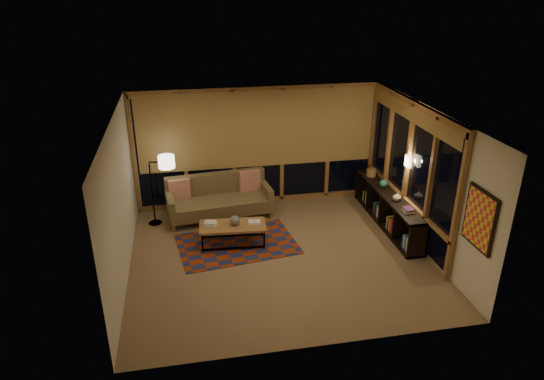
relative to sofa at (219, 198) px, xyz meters
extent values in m
cube|color=brown|center=(0.96, -1.81, -0.45)|extent=(5.50, 5.00, 0.01)
cube|color=silver|center=(0.96, -1.81, 2.25)|extent=(5.50, 5.00, 0.01)
cube|color=beige|center=(0.96, 0.69, 0.90)|extent=(5.50, 0.01, 2.70)
cube|color=beige|center=(0.96, -4.31, 0.90)|extent=(5.50, 0.01, 2.70)
cube|color=beige|center=(-1.79, -1.81, 0.90)|extent=(0.01, 5.00, 2.70)
cube|color=beige|center=(3.71, -1.81, 0.90)|extent=(0.01, 5.00, 2.70)
cube|color=maroon|center=(0.22, -1.24, -0.44)|extent=(2.44, 1.80, 0.01)
sphere|color=#292831|center=(0.20, -1.22, 0.07)|extent=(0.21, 0.21, 0.19)
cylinder|color=olive|center=(3.43, 0.00, 0.34)|extent=(0.22, 0.22, 0.16)
sphere|color=#27796B|center=(3.45, -0.64, 0.35)|extent=(0.17, 0.17, 0.16)
imported|color=#C1B298|center=(3.45, -1.34, 0.35)|extent=(0.21, 0.21, 0.18)
camera|label=1|loc=(-0.64, -9.51, 4.36)|focal=32.00mm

